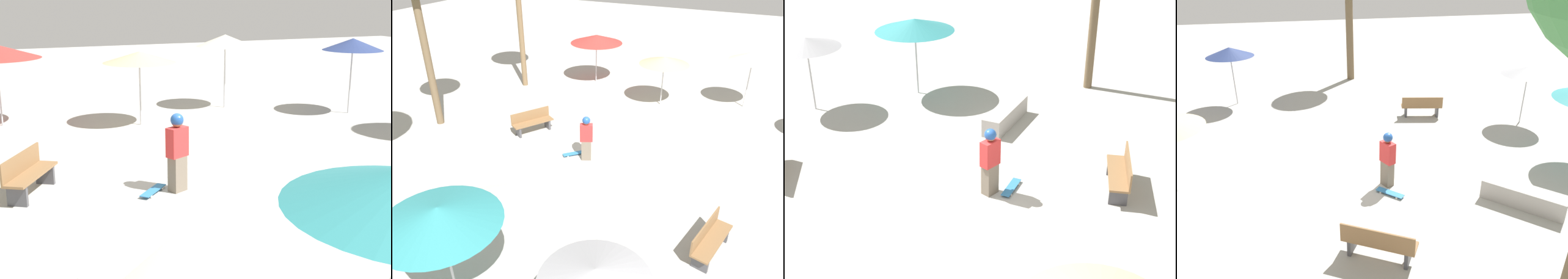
{
  "view_description": "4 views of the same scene",
  "coord_description": "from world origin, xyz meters",
  "views": [
    {
      "loc": [
        -4.13,
        -9.98,
        3.91
      ],
      "look_at": [
        -0.14,
        -0.05,
        0.98
      ],
      "focal_mm": 50.0,
      "sensor_mm": 36.0,
      "label": 1
    },
    {
      "loc": [
        4.39,
        -10.29,
        6.94
      ],
      "look_at": [
        -0.27,
        -0.82,
        1.13
      ],
      "focal_mm": 35.0,
      "sensor_mm": 36.0,
      "label": 2
    },
    {
      "loc": [
        3.25,
        9.35,
        6.75
      ],
      "look_at": [
        -0.54,
        -0.66,
        1.16
      ],
      "focal_mm": 50.0,
      "sensor_mm": 36.0,
      "label": 3
    },
    {
      "loc": [
        -9.44,
        2.15,
        5.85
      ],
      "look_at": [
        -0.09,
        0.07,
        1.2
      ],
      "focal_mm": 35.0,
      "sensor_mm": 36.0,
      "label": 4
    }
  ],
  "objects": [
    {
      "name": "skateboard",
      "position": [
        -1.12,
        -0.19,
        0.06
      ],
      "size": [
        0.7,
        0.71,
        0.07
      ],
      "rotation": [
        0.0,
        0.0,
        3.94
      ],
      "color": "teal",
      "rests_on": "ground_plane"
    },
    {
      "name": "shade_umbrella_navy",
      "position": [
        7.13,
        4.51,
        2.26
      ],
      "size": [
        1.94,
        1.94,
        2.45
      ],
      "color": "#B7B7BC",
      "rests_on": "ground_plane"
    },
    {
      "name": "ground_plane",
      "position": [
        0.0,
        0.0,
        0.0
      ],
      "size": [
        60.0,
        60.0,
        0.0
      ],
      "primitive_type": "plane",
      "color": "#B2AFA8"
    },
    {
      "name": "bench_near",
      "position": [
        -3.41,
        0.67,
        0.43
      ],
      "size": [
        1.2,
        1.6,
        0.85
      ],
      "rotation": [
        0.0,
        0.0,
        4.18
      ],
      "color": "#47474C",
      "rests_on": "ground_plane"
    },
    {
      "name": "bench_far",
      "position": [
        3.99,
        -2.84,
        0.43
      ],
      "size": [
        0.76,
        1.66,
        0.85
      ],
      "rotation": [
        0.0,
        0.0,
        4.51
      ],
      "color": "#47474C",
      "rests_on": "ground_plane"
    },
    {
      "name": "concrete_ledge",
      "position": [
        -2.33,
        -3.39,
        0.26
      ],
      "size": [
        1.86,
        1.8,
        0.52
      ],
      "rotation": [
        0.0,
        0.0,
        0.76
      ],
      "color": "#A8A39E",
      "rests_on": "ground_plane"
    },
    {
      "name": "shade_umbrella_grey",
      "position": [
        2.6,
        -6.37,
        2.05
      ],
      "size": [
        1.96,
        1.96,
        2.21
      ],
      "color": "#B7B7BC",
      "rests_on": "ground_plane"
    },
    {
      "name": "skater_main",
      "position": [
        -0.61,
        -0.24,
        0.87
      ],
      "size": [
        0.49,
        0.4,
        1.61
      ],
      "rotation": [
        0.0,
        0.0,
        3.58
      ],
      "color": "#726656",
      "rests_on": "ground_plane"
    }
  ]
}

